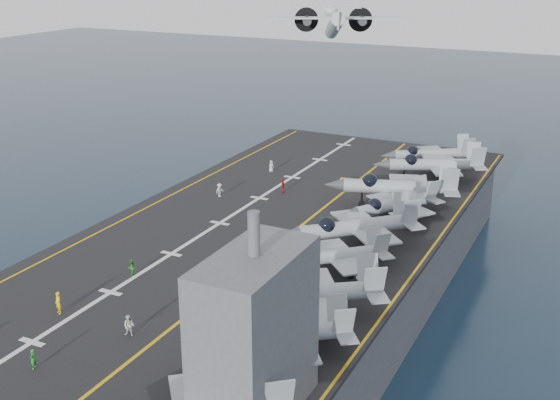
% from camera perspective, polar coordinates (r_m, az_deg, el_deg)
% --- Properties ---
extents(ground, '(500.00, 500.00, 0.00)m').
position_cam_1_polar(ground, '(85.19, -1.21, -9.08)').
color(ground, '#142135').
rests_on(ground, ground).
extents(hull, '(36.00, 90.00, 10.00)m').
position_cam_1_polar(hull, '(82.91, -1.23, -6.05)').
color(hull, '#56595E').
rests_on(hull, ground).
extents(flight_deck, '(38.00, 92.00, 0.40)m').
position_cam_1_polar(flight_deck, '(80.80, -1.26, -2.72)').
color(flight_deck, black).
rests_on(flight_deck, hull).
extents(foul_line, '(0.35, 90.00, 0.02)m').
position_cam_1_polar(foul_line, '(79.47, 0.66, -2.94)').
color(foul_line, gold).
rests_on(foul_line, flight_deck).
extents(landing_centerline, '(0.50, 90.00, 0.02)m').
position_cam_1_polar(landing_centerline, '(83.48, -4.92, -1.88)').
color(landing_centerline, silver).
rests_on(landing_centerline, flight_deck).
extents(deck_edge_port, '(0.25, 90.00, 0.02)m').
position_cam_1_polar(deck_edge_port, '(89.38, -10.97, -0.71)').
color(deck_edge_port, gold).
rests_on(deck_edge_port, flight_deck).
extents(deck_edge_stbd, '(0.25, 90.00, 0.02)m').
position_cam_1_polar(deck_edge_stbd, '(74.64, 11.48, -4.90)').
color(deck_edge_stbd, gold).
rests_on(deck_edge_stbd, flight_deck).
extents(island_superstructure, '(5.00, 10.00, 15.00)m').
position_cam_1_polar(island_superstructure, '(47.19, -2.04, -9.51)').
color(island_superstructure, '#56595E').
rests_on(island_superstructure, flight_deck).
extents(fighter_jet_1, '(16.10, 15.22, 4.66)m').
position_cam_1_polar(fighter_jet_1, '(55.58, -0.01, -10.80)').
color(fighter_jet_1, gray).
rests_on(fighter_jet_1, flight_deck).
extents(fighter_jet_2, '(18.14, 16.89, 5.24)m').
position_cam_1_polar(fighter_jet_2, '(61.18, 2.41, -7.49)').
color(fighter_jet_2, '#9AA1AC').
rests_on(fighter_jet_2, flight_deck).
extents(fighter_jet_3, '(15.16, 15.05, 4.45)m').
position_cam_1_polar(fighter_jet_3, '(69.36, 4.45, -4.50)').
color(fighter_jet_3, gray).
rests_on(fighter_jet_3, flight_deck).
extents(fighter_jet_4, '(18.73, 18.64, 5.50)m').
position_cam_1_polar(fighter_jet_4, '(75.48, 6.28, -2.08)').
color(fighter_jet_4, '#8E969D').
rests_on(fighter_jet_4, flight_deck).
extents(fighter_jet_5, '(15.00, 16.28, 4.70)m').
position_cam_1_polar(fighter_jet_5, '(83.80, 9.32, -0.29)').
color(fighter_jet_5, '#919BA1').
rests_on(fighter_jet_5, flight_deck).
extents(fighter_jet_6, '(19.32, 16.05, 5.74)m').
position_cam_1_polar(fighter_jet_6, '(88.62, 9.67, 1.15)').
color(fighter_jet_6, gray).
rests_on(fighter_jet_6, flight_deck).
extents(fighter_jet_7, '(18.32, 16.03, 5.33)m').
position_cam_1_polar(fighter_jet_7, '(99.80, 12.51, 2.93)').
color(fighter_jet_7, '#A2A9B3').
rests_on(fighter_jet_7, flight_deck).
extents(fighter_jet_8, '(16.66, 15.42, 4.81)m').
position_cam_1_polar(fighter_jet_8, '(105.89, 12.29, 3.75)').
color(fighter_jet_8, '#959DA6').
rests_on(fighter_jet_8, flight_deck).
extents(tow_cart_a, '(2.57, 2.11, 1.33)m').
position_cam_1_polar(tow_cart_a, '(65.68, -5.82, -7.50)').
color(tow_cart_a, gold).
rests_on(tow_cart_a, flight_deck).
extents(tow_cart_b, '(2.03, 1.42, 1.16)m').
position_cam_1_polar(tow_cart_b, '(78.94, 2.27, -2.67)').
color(tow_cart_b, gold).
rests_on(tow_cart_b, flight_deck).
extents(tow_cart_c, '(2.34, 1.73, 1.28)m').
position_cam_1_polar(tow_cart_c, '(95.54, 5.51, 1.29)').
color(tow_cart_c, yellow).
rests_on(tow_cart_c, flight_deck).
extents(crew_1, '(1.47, 1.26, 2.06)m').
position_cam_1_polar(crew_1, '(65.80, -17.58, -7.97)').
color(crew_1, yellow).
rests_on(crew_1, flight_deck).
extents(crew_2, '(0.89, 1.13, 1.65)m').
position_cam_1_polar(crew_2, '(71.44, -11.98, -5.38)').
color(crew_2, '#249125').
rests_on(crew_2, flight_deck).
extents(crew_3, '(0.98, 1.24, 1.81)m').
position_cam_1_polar(crew_3, '(92.20, -4.93, 0.80)').
color(crew_3, silver).
rests_on(crew_3, flight_deck).
extents(crew_4, '(1.10, 1.33, 1.90)m').
position_cam_1_polar(crew_4, '(93.54, 0.23, 1.18)').
color(crew_4, '#B21919').
rests_on(crew_4, flight_deck).
extents(crew_5, '(1.04, 1.20, 1.68)m').
position_cam_1_polar(crew_5, '(102.49, -0.71, 2.77)').
color(crew_5, silver).
rests_on(crew_5, flight_deck).
extents(crew_6, '(0.95, 1.16, 1.65)m').
position_cam_1_polar(crew_6, '(58.48, -19.44, -12.09)').
color(crew_6, '#288C29').
rests_on(crew_6, flight_deck).
extents(crew_7, '(1.28, 1.01, 1.88)m').
position_cam_1_polar(crew_7, '(60.77, -12.17, -9.95)').
color(crew_7, silver).
rests_on(crew_7, flight_deck).
extents(transport_plane, '(28.15, 24.81, 5.55)m').
position_cam_1_polar(transport_plane, '(126.19, 4.44, 13.92)').
color(transport_plane, silver).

